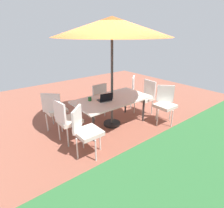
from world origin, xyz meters
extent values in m
cube|color=#935442|center=(0.00, 0.00, -0.01)|extent=(10.00, 10.00, 0.02)
cube|color=white|center=(0.00, 0.00, 0.71)|extent=(1.90, 1.01, 0.04)
cylinder|color=#333333|center=(-0.80, -0.36, 0.34)|extent=(0.05, 0.05, 0.69)
cylinder|color=#333333|center=(0.80, -0.36, 0.34)|extent=(0.05, 0.05, 0.69)
cylinder|color=#333333|center=(-0.80, 0.36, 0.34)|extent=(0.05, 0.05, 0.69)
cylinder|color=#333333|center=(0.80, 0.36, 0.34)|extent=(0.05, 0.05, 0.69)
cylinder|color=#4C4C4C|center=(0.00, 0.00, 1.27)|extent=(0.06, 0.06, 2.54)
cone|color=orange|center=(0.00, 0.00, 2.38)|extent=(2.64, 2.64, 0.42)
cylinder|color=black|center=(0.00, 0.00, 0.03)|extent=(0.44, 0.44, 0.06)
cube|color=silver|center=(0.01, -0.72, 0.49)|extent=(0.46, 0.46, 0.08)
cube|color=white|center=(0.01, -0.51, 0.76)|extent=(0.44, 0.05, 0.45)
cylinder|color=white|center=(-0.16, -0.91, 0.23)|extent=(0.03, 0.03, 0.45)
cylinder|color=white|center=(0.20, -0.90, 0.23)|extent=(0.03, 0.03, 0.45)
cylinder|color=white|center=(-0.17, -0.55, 0.23)|extent=(0.03, 0.03, 0.45)
cylinder|color=white|center=(0.19, -0.54, 0.23)|extent=(0.03, 0.03, 0.45)
cube|color=silver|center=(-1.18, -0.73, 0.49)|extent=(0.46, 0.46, 0.08)
cube|color=white|center=(-1.31, -0.57, 0.76)|extent=(0.36, 0.31, 0.45)
cylinder|color=white|center=(-1.20, -0.99, 0.23)|extent=(0.03, 0.03, 0.45)
cylinder|color=white|center=(-0.92, -0.75, 0.23)|extent=(0.03, 0.03, 0.45)
cylinder|color=white|center=(-1.43, -0.71, 0.23)|extent=(0.03, 0.03, 0.45)
cylinder|color=white|center=(-1.15, -0.48, 0.23)|extent=(0.03, 0.03, 0.45)
cube|color=silver|center=(1.18, -0.73, 0.49)|extent=(0.46, 0.46, 0.08)
cube|color=white|center=(1.32, -0.58, 0.76)|extent=(0.34, 0.33, 0.45)
cylinder|color=white|center=(0.92, -0.74, 0.23)|extent=(0.03, 0.03, 0.45)
cylinder|color=white|center=(1.18, -0.99, 0.23)|extent=(0.03, 0.03, 0.45)
cylinder|color=white|center=(1.17, -0.48, 0.23)|extent=(0.03, 0.03, 0.45)
cylinder|color=white|center=(1.43, -0.73, 0.23)|extent=(0.03, 0.03, 0.45)
cube|color=silver|center=(1.18, 0.00, 0.49)|extent=(0.46, 0.46, 0.08)
cube|color=white|center=(1.39, 0.02, 0.76)|extent=(0.08, 0.44, 0.45)
cylinder|color=white|center=(0.98, 0.16, 0.23)|extent=(0.03, 0.03, 0.45)
cylinder|color=white|center=(1.02, -0.19, 0.23)|extent=(0.03, 0.03, 0.45)
cylinder|color=white|center=(1.34, 0.20, 0.23)|extent=(0.03, 0.03, 0.45)
cylinder|color=white|center=(1.37, -0.16, 0.23)|extent=(0.03, 0.03, 0.45)
cube|color=silver|center=(1.13, 0.69, 0.49)|extent=(0.46, 0.46, 0.08)
cube|color=white|center=(1.27, 0.53, 0.76)|extent=(0.35, 0.32, 0.45)
cylinder|color=white|center=(1.15, 0.94, 0.23)|extent=(0.03, 0.03, 0.45)
cylinder|color=white|center=(0.88, 0.70, 0.23)|extent=(0.03, 0.03, 0.45)
cylinder|color=white|center=(1.39, 0.67, 0.23)|extent=(0.03, 0.03, 0.45)
cylinder|color=white|center=(1.12, 0.44, 0.23)|extent=(0.03, 0.03, 0.45)
cube|color=silver|center=(-1.14, 0.04, 0.49)|extent=(0.46, 0.46, 0.08)
cube|color=white|center=(-1.34, 0.06, 0.76)|extent=(0.08, 0.44, 0.45)
cylinder|color=white|center=(-0.97, -0.15, 0.23)|extent=(0.03, 0.03, 0.45)
cylinder|color=white|center=(-0.94, 0.21, 0.23)|extent=(0.03, 0.03, 0.45)
cylinder|color=white|center=(-1.33, -0.12, 0.23)|extent=(0.03, 0.03, 0.45)
cylinder|color=white|center=(-1.30, 0.24, 0.23)|extent=(0.03, 0.03, 0.45)
cube|color=silver|center=(-1.13, 0.79, 0.49)|extent=(0.46, 0.46, 0.08)
cube|color=white|center=(-1.28, 0.64, 0.76)|extent=(0.32, 0.35, 0.45)
cylinder|color=white|center=(-0.87, 0.77, 0.23)|extent=(0.03, 0.03, 0.45)
cylinder|color=white|center=(-1.11, 1.04, 0.23)|extent=(0.03, 0.03, 0.45)
cylinder|color=white|center=(-1.14, 0.53, 0.23)|extent=(0.03, 0.03, 0.45)
cylinder|color=white|center=(-1.38, 0.80, 0.23)|extent=(0.03, 0.03, 0.45)
cube|color=#2D2D33|center=(0.22, -0.01, 0.73)|extent=(0.36, 0.28, 0.02)
cube|color=black|center=(0.24, 0.09, 0.84)|extent=(0.32, 0.12, 0.20)
cylinder|color=#286B33|center=(0.51, -0.22, 0.77)|extent=(0.08, 0.08, 0.09)
camera|label=1|loc=(2.72, 3.38, 2.31)|focal=29.84mm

